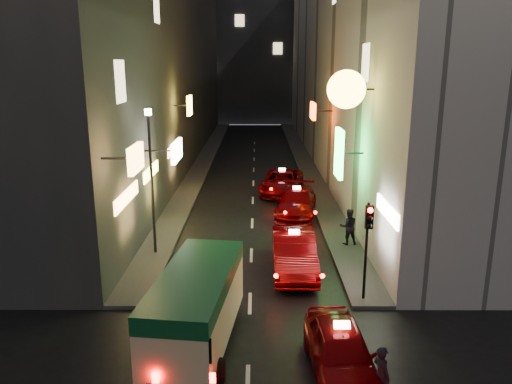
{
  "coord_description": "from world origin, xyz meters",
  "views": [
    {
      "loc": [
        0.24,
        -7.47,
        8.2
      ],
      "look_at": [
        0.21,
        13.0,
        2.88
      ],
      "focal_mm": 35.0,
      "sensor_mm": 36.0,
      "label": 1
    }
  ],
  "objects_px": {
    "minibus": "(196,300)",
    "traffic_light": "(368,231)",
    "taxi_near": "(341,348)",
    "lamp_post": "(151,172)",
    "pedestrian_crossing": "(382,371)"
  },
  "relations": [
    {
      "from": "minibus",
      "to": "traffic_light",
      "type": "bearing_deg",
      "value": 26.1
    },
    {
      "from": "taxi_near",
      "to": "traffic_light",
      "type": "distance_m",
      "value": 4.76
    },
    {
      "from": "taxi_near",
      "to": "traffic_light",
      "type": "bearing_deg",
      "value": 69.8
    },
    {
      "from": "traffic_light",
      "to": "lamp_post",
      "type": "bearing_deg",
      "value": 151.09
    },
    {
      "from": "minibus",
      "to": "pedestrian_crossing",
      "type": "height_order",
      "value": "minibus"
    },
    {
      "from": "lamp_post",
      "to": "pedestrian_crossing",
      "type": "bearing_deg",
      "value": -52.45
    },
    {
      "from": "taxi_near",
      "to": "pedestrian_crossing",
      "type": "bearing_deg",
      "value": -54.06
    },
    {
      "from": "minibus",
      "to": "pedestrian_crossing",
      "type": "distance_m",
      "value": 5.48
    },
    {
      "from": "minibus",
      "to": "pedestrian_crossing",
      "type": "bearing_deg",
      "value": -27.68
    },
    {
      "from": "lamp_post",
      "to": "minibus",
      "type": "bearing_deg",
      "value": -69.65
    },
    {
      "from": "taxi_near",
      "to": "pedestrian_crossing",
      "type": "distance_m",
      "value": 1.38
    },
    {
      "from": "taxi_near",
      "to": "traffic_light",
      "type": "relative_size",
      "value": 1.5
    },
    {
      "from": "pedestrian_crossing",
      "to": "traffic_light",
      "type": "distance_m",
      "value": 5.58
    },
    {
      "from": "minibus",
      "to": "pedestrian_crossing",
      "type": "relative_size",
      "value": 3.29
    },
    {
      "from": "minibus",
      "to": "traffic_light",
      "type": "height_order",
      "value": "traffic_light"
    }
  ]
}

